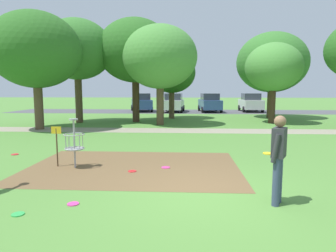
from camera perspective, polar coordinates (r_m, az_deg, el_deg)
ground_plane at (r=6.36m, az=6.31°, el=-13.10°), size 160.00×160.00×0.00m
dirt_tee_pad at (r=8.54m, az=-6.69°, el=-7.84°), size 5.94×4.06×0.01m
disc_golf_basket at (r=8.70m, az=-18.01°, el=-2.80°), size 0.98×0.58×1.39m
player_foreground_watching at (r=5.97m, az=20.57°, el=-5.20°), size 0.45×0.49×1.71m
frisbee_near_basket at (r=6.12m, az=-17.88°, el=-14.13°), size 0.22×0.22×0.02m
frisbee_by_tee at (r=8.38m, az=-0.45°, el=-8.02°), size 0.24×0.24×0.02m
frisbee_mid_grass at (r=11.30m, az=-27.48°, el=-4.89°), size 0.23×0.23×0.02m
frisbee_far_left at (r=8.07m, az=-6.92°, el=-8.67°), size 0.22×0.22×0.02m
frisbee_far_right at (r=6.02m, az=-27.03°, el=-14.95°), size 0.22×0.22×0.02m
tree_near_left at (r=20.81m, az=-17.19°, el=13.91°), size 4.65×4.65×6.80m
tree_near_right at (r=18.59m, az=-1.56°, el=13.15°), size 4.59×4.59×6.15m
tree_mid_center at (r=17.98m, az=-24.20°, el=13.22°), size 4.84×4.84×6.40m
tree_mid_right at (r=20.57m, az=19.74°, el=10.62°), size 3.64×3.64×5.20m
tree_far_left at (r=22.64m, az=0.71°, el=10.21°), size 3.60×3.60×5.01m
tree_far_center at (r=20.52m, az=-6.36°, el=14.23°), size 5.02×5.02×6.94m
tree_far_right at (r=24.56m, az=19.47°, el=11.48°), size 5.39×5.39×6.58m
parking_lot_strip at (r=30.12m, az=4.01°, el=2.82°), size 36.00×6.00×0.01m
parked_car_leftmost at (r=30.34m, az=-5.14°, el=4.57°), size 2.72×4.50×1.84m
parked_car_center_left at (r=29.58m, az=1.10°, el=4.54°), size 2.18×4.31×1.84m
parked_car_center_right at (r=29.86m, az=8.07°, el=4.50°), size 2.24×4.34×1.84m
parked_car_rightmost at (r=31.11m, az=15.68°, el=4.40°), size 2.01×4.22×1.84m
gravel_path at (r=15.95m, az=4.54°, el=-0.89°), size 40.00×1.88×0.00m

